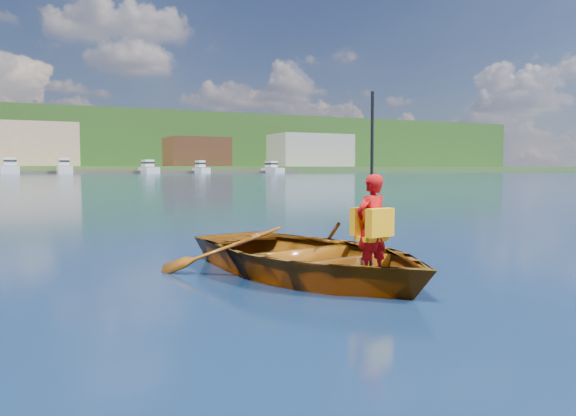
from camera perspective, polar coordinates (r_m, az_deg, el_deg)
The scene contains 7 objects.
ground at distance 7.73m, azimuth 3.38°, elevation -5.42°, with size 600.00×600.00×0.00m.
rowboat at distance 6.67m, azimuth 1.97°, elevation -4.87°, with size 3.40×4.21×0.77m.
child_paddler at distance 6.06m, azimuth 8.50°, elevation -1.72°, with size 0.45×0.40×2.00m.
shoreline at distance 243.51m, azimuth -24.30°, elevation 5.78°, with size 400.00×140.00×22.00m.
dock at distance 154.81m, azimuth -27.19°, elevation 3.24°, with size 160.05×7.11×0.80m.
waterfront_buildings at distance 171.87m, azimuth -26.53°, elevation 5.74°, with size 202.00×16.00×14.00m.
hillside_trees at distance 231.25m, azimuth -26.60°, elevation 7.00°, with size 279.66×81.70×23.38m.
Camera 1 is at (-3.63, -6.70, 1.26)m, focal length 35.00 mm.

